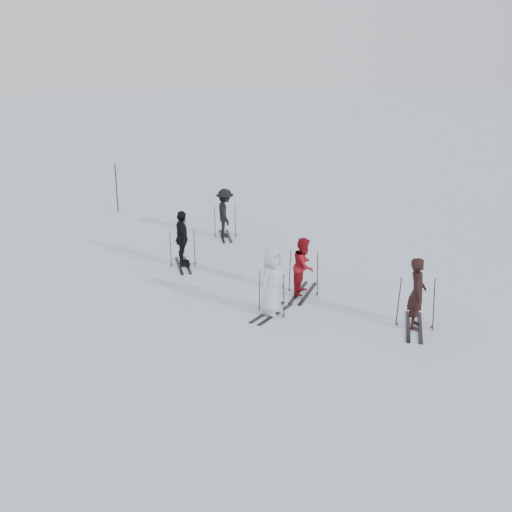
{
  "coord_description": "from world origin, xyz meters",
  "views": [
    {
      "loc": [
        -2.04,
        -15.01,
        6.68
      ],
      "look_at": [
        0.0,
        1.0,
        1.0
      ],
      "focal_mm": 45.0,
      "sensor_mm": 36.0,
      "label": 1
    }
  ],
  "objects": [
    {
      "name": "skier_uphill_far",
      "position": [
        -0.43,
        5.95,
        0.82
      ],
      "size": [
        0.64,
        1.08,
        1.64
      ],
      "primitive_type": "imported",
      "rotation": [
        0.0,
        0.0,
        1.6
      ],
      "color": "black",
      "rests_on": "ground"
    },
    {
      "name": "skis_near_dark",
      "position": [
        3.45,
        -1.75,
        0.66
      ],
      "size": [
        2.02,
        1.5,
        1.31
      ],
      "primitive_type": null,
      "rotation": [
        0.0,
        0.0,
        1.23
      ],
      "color": "black",
      "rests_on": "ground"
    },
    {
      "name": "skier_uphill_left",
      "position": [
        -1.93,
        3.21,
        0.84
      ],
      "size": [
        0.51,
        1.02,
        1.68
      ],
      "primitive_type": "imported",
      "rotation": [
        0.0,
        0.0,
        1.68
      ],
      "color": "black",
      "rests_on": "ground"
    },
    {
      "name": "skis_red",
      "position": [
        1.23,
        0.64,
        0.62
      ],
      "size": [
        1.93,
        1.58,
        1.25
      ],
      "primitive_type": null,
      "rotation": [
        0.0,
        0.0,
        1.1
      ],
      "color": "black",
      "rests_on": "ground"
    },
    {
      "name": "skier_grey",
      "position": [
        0.19,
        -0.54,
        0.85
      ],
      "size": [
        0.96,
        0.98,
        1.71
      ],
      "primitive_type": "imported",
      "rotation": [
        0.0,
        0.0,
        0.85
      ],
      "color": "silver",
      "rests_on": "ground"
    },
    {
      "name": "skier_near_dark",
      "position": [
        3.45,
        -1.75,
        0.86
      ],
      "size": [
        0.6,
        0.73,
        1.73
      ],
      "primitive_type": "imported",
      "rotation": [
        0.0,
        0.0,
        1.23
      ],
      "color": "black",
      "rests_on": "ground"
    },
    {
      "name": "piste_marker",
      "position": [
        -4.33,
        9.71,
        0.95
      ],
      "size": [
        0.05,
        0.05,
        1.89
      ],
      "primitive_type": "cylinder",
      "rotation": [
        0.0,
        0.0,
        -0.1
      ],
      "color": "black",
      "rests_on": "ground"
    },
    {
      "name": "skier_red",
      "position": [
        1.23,
        0.64,
        0.77
      ],
      "size": [
        0.86,
        0.93,
        1.54
      ],
      "primitive_type": "imported",
      "rotation": [
        0.0,
        0.0,
        1.1
      ],
      "color": "maroon",
      "rests_on": "ground"
    },
    {
      "name": "skis_uphill_far",
      "position": [
        -0.43,
        5.95,
        0.57
      ],
      "size": [
        1.58,
        0.86,
        1.14
      ],
      "primitive_type": null,
      "rotation": [
        0.0,
        0.0,
        1.6
      ],
      "color": "black",
      "rests_on": "ground"
    },
    {
      "name": "ground",
      "position": [
        0.0,
        0.0,
        0.0
      ],
      "size": [
        120.0,
        120.0,
        0.0
      ],
      "primitive_type": "plane",
      "color": "silver",
      "rests_on": "ground"
    },
    {
      "name": "skis_uphill_left",
      "position": [
        -1.93,
        3.21,
        0.58
      ],
      "size": [
        1.67,
        1.0,
        1.16
      ],
      "primitive_type": null,
      "rotation": [
        0.0,
        0.0,
        1.68
      ],
      "color": "black",
      "rests_on": "ground"
    },
    {
      "name": "skis_grey",
      "position": [
        0.19,
        -0.54,
        0.58
      ],
      "size": [
        1.75,
        1.68,
        1.16
      ],
      "primitive_type": null,
      "rotation": [
        0.0,
        0.0,
        0.85
      ],
      "color": "black",
      "rests_on": "ground"
    }
  ]
}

